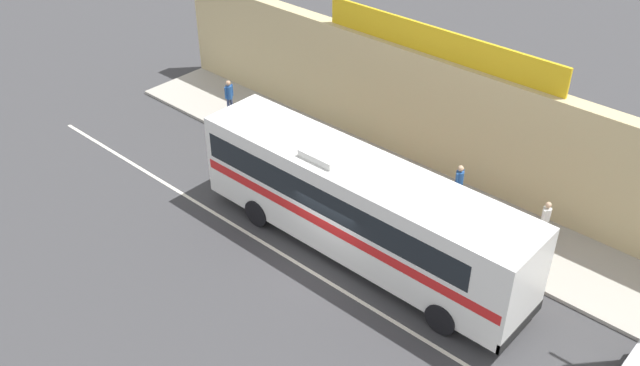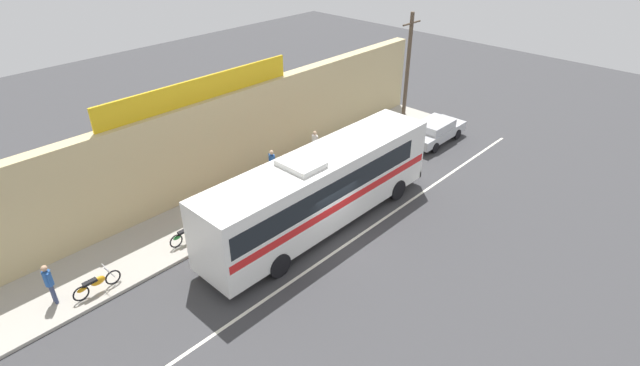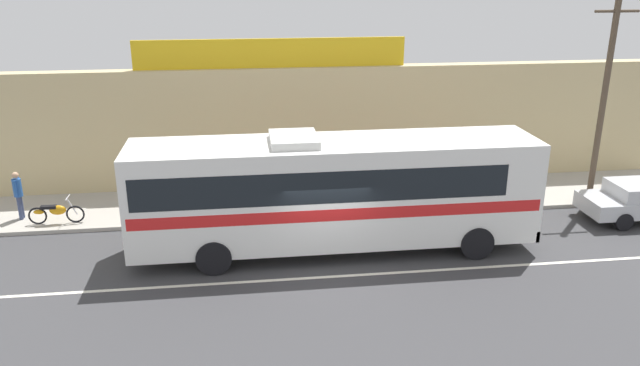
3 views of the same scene
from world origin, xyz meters
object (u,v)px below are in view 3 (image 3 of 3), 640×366
object	(u,v)px
intercity_bus	(332,188)
pedestrian_by_curb	(345,170)
utility_pole	(604,99)
pedestrian_far_left	(18,192)
pedestrian_near_shop	(429,166)
motorcycle_red	(55,212)
motorcycle_blue	(181,204)

from	to	relation	value
intercity_bus	pedestrian_by_curb	xyz separation A→B (m)	(1.17, 4.55, -0.93)
utility_pole	pedestrian_far_left	xyz separation A→B (m)	(-20.62, 0.90, -2.89)
pedestrian_by_curb	pedestrian_far_left	bearing A→B (deg)	-175.30
intercity_bus	utility_pole	distance (m)	10.73
pedestrian_near_shop	utility_pole	bearing A→B (deg)	-19.80
motorcycle_red	pedestrian_far_left	xyz separation A→B (m)	(-1.32, 0.63, 0.57)
utility_pole	motorcycle_red	bearing A→B (deg)	179.19
intercity_bus	pedestrian_by_curb	bearing A→B (deg)	75.54
motorcycle_blue	pedestrian_by_curb	xyz separation A→B (m)	(6.08, 1.35, 0.57)
intercity_bus	motorcycle_blue	world-z (taller)	intercity_bus
utility_pole	pedestrian_near_shop	world-z (taller)	utility_pole
pedestrian_by_curb	motorcycle_blue	bearing A→B (deg)	-167.48
intercity_bus	pedestrian_far_left	bearing A→B (deg)	160.96
utility_pole	pedestrian_far_left	size ratio (longest dim) A/B	4.39
utility_pole	pedestrian_far_left	world-z (taller)	utility_pole
intercity_bus	pedestrian_by_curb	size ratio (longest dim) A/B	7.24
pedestrian_near_shop	pedestrian_far_left	world-z (taller)	pedestrian_far_left
utility_pole	pedestrian_near_shop	bearing A→B (deg)	160.20
motorcycle_red	pedestrian_by_curb	size ratio (longest dim) A/B	1.08
pedestrian_by_curb	pedestrian_far_left	size ratio (longest dim) A/B	1.00
motorcycle_red	pedestrian_near_shop	bearing A→B (deg)	7.32
intercity_bus	motorcycle_blue	size ratio (longest dim) A/B	6.49
intercity_bus	pedestrian_far_left	xyz separation A→B (m)	(-10.42, 3.60, -0.93)
motorcycle_blue	pedestrian_far_left	distance (m)	5.56
pedestrian_by_curb	pedestrian_far_left	world-z (taller)	pedestrian_by_curb
motorcycle_red	pedestrian_far_left	world-z (taller)	pedestrian_far_left
intercity_bus	pedestrian_near_shop	xyz separation A→B (m)	(4.56, 4.73, -0.99)
motorcycle_blue	motorcycle_red	bearing A→B (deg)	-176.85
utility_pole	intercity_bus	bearing A→B (deg)	-165.19
motorcycle_blue	pedestrian_far_left	world-z (taller)	pedestrian_far_left
pedestrian_near_shop	pedestrian_by_curb	bearing A→B (deg)	-177.01
motorcycle_red	motorcycle_blue	bearing A→B (deg)	3.15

